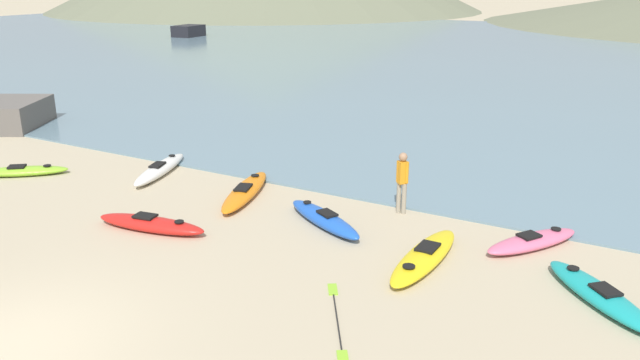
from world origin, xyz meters
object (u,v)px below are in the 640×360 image
kayak_on_sand_4 (151,224)px  kayak_on_sand_7 (532,241)px  kayak_on_sand_2 (245,191)px  loose_paddle (337,321)px  kayak_on_sand_5 (599,294)px  person_near_waterline (402,179)px  kayak_on_sand_0 (22,171)px  moored_boat_0 (188,31)px  kayak_on_sand_1 (425,256)px  kayak_on_sand_6 (324,219)px  kayak_on_sand_3 (160,169)px  shoreline_rock (11,114)px

kayak_on_sand_4 → kayak_on_sand_7: kayak_on_sand_4 is taller
kayak_on_sand_2 → loose_paddle: bearing=-40.3°
kayak_on_sand_5 → person_near_waterline: size_ratio=1.57×
kayak_on_sand_0 → kayak_on_sand_2: size_ratio=0.71×
kayak_on_sand_2 → moored_boat_0: moored_boat_0 is taller
kayak_on_sand_2 → kayak_on_sand_5: 9.51m
kayak_on_sand_0 → kayak_on_sand_1: size_ratio=0.78×
kayak_on_sand_5 → kayak_on_sand_6: (-6.41, 0.73, 0.02)m
kayak_on_sand_1 → kayak_on_sand_3: bearing=168.8°
kayak_on_sand_6 → shoreline_rock: 16.45m
kayak_on_sand_4 → moored_boat_0: (-32.39, 38.51, 0.44)m
kayak_on_sand_0 → loose_paddle: kayak_on_sand_0 is taller
kayak_on_sand_5 → kayak_on_sand_4: bearing=-170.6°
loose_paddle → kayak_on_sand_2: bearing=139.7°
kayak_on_sand_5 → person_near_waterline: (-5.08, 2.46, 0.78)m
person_near_waterline → shoreline_rock: size_ratio=0.51×
kayak_on_sand_1 → loose_paddle: (-0.50, -3.06, -0.13)m
kayak_on_sand_4 → person_near_waterline: person_near_waterline is taller
moored_boat_0 → loose_paddle: bearing=-46.2°
kayak_on_sand_4 → kayak_on_sand_6: size_ratio=1.05×
kayak_on_sand_5 → shoreline_rock: size_ratio=0.81×
kayak_on_sand_4 → kayak_on_sand_6: kayak_on_sand_6 is taller
kayak_on_sand_3 → kayak_on_sand_5: 13.05m
kayak_on_sand_3 → kayak_on_sand_4: kayak_on_sand_4 is taller
kayak_on_sand_3 → kayak_on_sand_5: bearing=-8.1°
person_near_waterline → moored_boat_0: person_near_waterline is taller
kayak_on_sand_3 → kayak_on_sand_5: (12.92, -1.85, -0.01)m
kayak_on_sand_2 → kayak_on_sand_4: kayak_on_sand_4 is taller
kayak_on_sand_2 → kayak_on_sand_6: (2.98, -0.77, 0.03)m
kayak_on_sand_0 → kayak_on_sand_7: 15.10m
kayak_on_sand_0 → person_near_waterline: size_ratio=1.55×
kayak_on_sand_3 → loose_paddle: (8.93, -4.93, -0.16)m
kayak_on_sand_4 → person_near_waterline: (4.84, 4.10, 0.77)m
kayak_on_sand_7 → kayak_on_sand_4: bearing=-156.6°
kayak_on_sand_5 → kayak_on_sand_0: bearing=-178.7°
kayak_on_sand_0 → kayak_on_sand_2: bearing=14.7°
kayak_on_sand_0 → kayak_on_sand_4: 6.75m
kayak_on_sand_1 → kayak_on_sand_0: bearing=-178.4°
kayak_on_sand_3 → kayak_on_sand_0: bearing=-148.5°
kayak_on_sand_4 → moored_boat_0: size_ratio=0.94×
kayak_on_sand_6 → shoreline_rock: size_ratio=0.90×
kayak_on_sand_6 → kayak_on_sand_7: kayak_on_sand_6 is taller
kayak_on_sand_5 → shoreline_rock: 22.89m
kayak_on_sand_5 → kayak_on_sand_7: (-1.64, 1.95, -0.01)m
kayak_on_sand_2 → person_near_waterline: person_near_waterline is taller
kayak_on_sand_2 → kayak_on_sand_3: bearing=174.4°
loose_paddle → kayak_on_sand_4: bearing=166.3°
shoreline_rock → kayak_on_sand_4: bearing=-22.2°
kayak_on_sand_6 → moored_boat_0: (-35.89, 36.14, 0.43)m
kayak_on_sand_4 → person_near_waterline: bearing=40.3°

